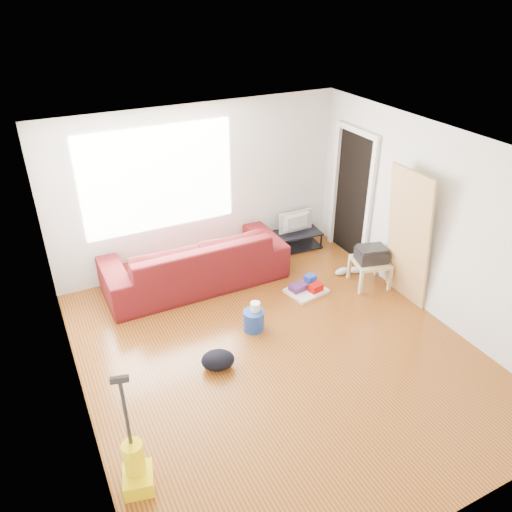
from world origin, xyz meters
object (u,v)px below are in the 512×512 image
backpack (218,367)px  bucket (254,329)px  side_table (370,264)px  vacuum (136,467)px  cleaning_tray (307,288)px  tv_stand (297,239)px  sofa (196,282)px

backpack → bucket: bearing=51.1°
side_table → backpack: bearing=-166.1°
bucket → vacuum: 2.51m
cleaning_tray → vacuum: (-3.02, -2.01, 0.17)m
tv_stand → bucket: tv_stand is taller
sofa → tv_stand: bearing=-171.9°
bucket → vacuum: bearing=-141.1°
sofa → bucket: sofa is taller
backpack → sofa: bearing=94.6°
tv_stand → backpack: bearing=-132.7°
side_table → bucket: size_ratio=2.16×
side_table → cleaning_tray: 1.00m
cleaning_tray → vacuum: 3.63m
bucket → cleaning_tray: cleaning_tray is taller
sofa → cleaning_tray: bearing=144.9°
sofa → backpack: bearing=77.1°
sofa → backpack: sofa is taller
tv_stand → vacuum: vacuum is taller
sofa → side_table: side_table is taller
side_table → tv_stand: bearing=104.3°
side_table → backpack: side_table is taller
tv_stand → backpack: (-2.33, -2.12, -0.15)m
cleaning_tray → backpack: 1.99m
side_table → bucket: side_table is taller
tv_stand → bucket: size_ratio=2.92×
backpack → cleaning_tray: bearing=44.5°
side_table → vacuum: bearing=-155.8°
bucket → cleaning_tray: bearing=22.3°
cleaning_tray → backpack: size_ratio=1.54×
backpack → vacuum: 1.68m
side_table → cleaning_tray: side_table is taller
bucket → backpack: (-0.70, -0.46, 0.00)m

